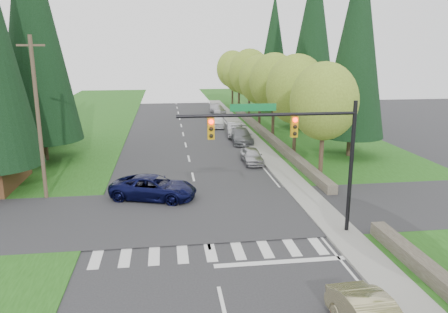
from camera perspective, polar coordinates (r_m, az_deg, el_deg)
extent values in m
plane|color=#28282B|center=(18.06, -0.67, -16.83)|extent=(120.00, 120.00, 0.00)
cube|color=#204D14|center=(39.48, 14.66, 0.05)|extent=(14.00, 110.00, 0.06)
cube|color=#204D14|center=(38.22, -24.38, -1.22)|extent=(14.00, 110.00, 0.06)
cube|color=#28282B|center=(25.22, -2.93, -7.53)|extent=(120.00, 8.00, 0.10)
cube|color=gray|center=(39.49, 5.35, 0.51)|extent=(1.80, 80.00, 0.13)
cube|color=gray|center=(39.31, 4.14, 0.47)|extent=(0.20, 80.00, 0.13)
cube|color=#4C4438|center=(47.42, 5.20, 3.15)|extent=(0.70, 40.00, 0.70)
cylinder|color=black|center=(22.63, 16.24, -1.55)|extent=(0.20, 0.20, 6.80)
cylinder|color=black|center=(20.68, 5.76, 5.45)|extent=(8.60, 0.16, 0.16)
cube|color=#0C662D|center=(20.53, 3.84, 6.41)|extent=(2.20, 0.04, 0.35)
cube|color=#BF8C0C|center=(21.11, 9.16, 3.86)|extent=(0.32, 0.24, 1.00)
sphere|color=#FF0C05|center=(20.92, 9.31, 4.74)|extent=(0.22, 0.22, 0.22)
cube|color=#BF8C0C|center=(20.33, -1.72, 3.65)|extent=(0.32, 0.24, 1.00)
sphere|color=#FF0C05|center=(20.13, -1.69, 4.55)|extent=(0.22, 0.22, 0.22)
cylinder|color=#473828|center=(28.74, -23.07, 4.38)|extent=(0.24, 0.24, 10.00)
cube|color=#473828|center=(28.42, -23.94, 13.15)|extent=(1.60, 0.10, 0.12)
cylinder|color=#38281C|center=(32.15, 12.64, 1.33)|extent=(0.32, 0.32, 4.76)
ellipsoid|color=olive|center=(31.62, 12.95, 7.05)|extent=(4.80, 4.80, 5.52)
cylinder|color=#38281C|center=(38.67, 9.23, 3.73)|extent=(0.32, 0.32, 4.93)
ellipsoid|color=olive|center=(38.22, 9.43, 8.66)|extent=(5.20, 5.20, 5.98)
cylinder|color=#38281C|center=(45.26, 6.44, 5.38)|extent=(0.32, 0.32, 5.04)
ellipsoid|color=olive|center=(44.88, 6.56, 9.70)|extent=(5.00, 5.00, 5.75)
cylinder|color=#38281C|center=(52.04, 4.67, 6.42)|extent=(0.32, 0.32, 4.82)
ellipsoid|color=olive|center=(51.71, 4.74, 10.01)|extent=(5.00, 5.00, 5.75)
cylinder|color=#38281C|center=(58.84, 3.31, 7.49)|extent=(0.32, 0.32, 5.15)
ellipsoid|color=olive|center=(58.55, 3.36, 10.89)|extent=(5.40, 5.40, 6.21)
cylinder|color=#38281C|center=(65.68, 1.97, 7.99)|extent=(0.32, 0.32, 4.70)
ellipsoid|color=olive|center=(65.42, 1.99, 10.77)|extent=(4.80, 4.80, 5.52)
cylinder|color=#38281C|center=(72.56, 1.11, 8.68)|extent=(0.32, 0.32, 4.98)
ellipsoid|color=olive|center=(72.32, 1.12, 11.35)|extent=(5.20, 5.20, 5.98)
cylinder|color=#38281C|center=(39.60, -22.34, 0.93)|extent=(0.50, 0.50, 2.00)
cone|color=black|center=(38.78, -23.80, 15.91)|extent=(6.46, 6.46, 19.00)
cylinder|color=#38281C|center=(45.80, -22.95, 2.52)|extent=(0.50, 0.50, 2.00)
cone|color=black|center=(45.06, -24.10, 14.18)|extent=(5.78, 5.78, 17.00)
cylinder|color=#38281C|center=(39.65, 16.08, 1.45)|extent=(0.50, 0.50, 2.00)
cone|color=black|center=(38.79, 16.99, 14.24)|extent=(5.44, 5.44, 16.00)
cylinder|color=#38281C|center=(52.84, 11.05, 4.78)|extent=(0.50, 0.50, 2.00)
cone|color=black|center=(52.21, 11.57, 15.45)|extent=(6.12, 6.12, 18.00)
cylinder|color=#38281C|center=(65.86, 6.34, 6.75)|extent=(0.50, 0.50, 2.00)
cone|color=black|center=(65.34, 6.54, 13.98)|extent=(5.10, 5.10, 15.00)
imported|color=black|center=(27.74, -9.17, -4.03)|extent=(5.86, 4.03, 1.49)
imported|color=#ADADB2|center=(35.92, 3.67, 0.11)|extent=(1.51, 3.74, 1.27)
imported|color=slate|center=(43.63, 2.31, 2.71)|extent=(2.21, 4.95, 1.41)
imported|color=#A0A0A4|center=(46.84, 1.41, 3.54)|extent=(1.97, 4.57, 1.46)
imported|color=white|center=(52.44, -0.96, 4.69)|extent=(2.24, 4.58, 1.50)
imported|color=silver|center=(63.22, -0.86, 6.19)|extent=(2.23, 4.52, 1.26)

